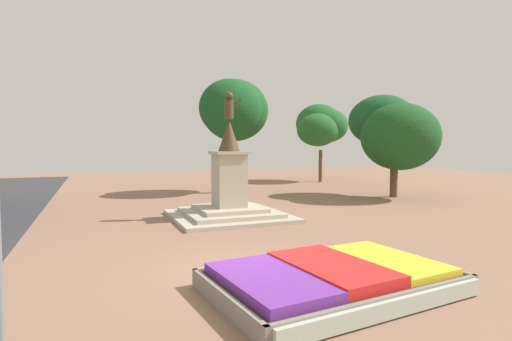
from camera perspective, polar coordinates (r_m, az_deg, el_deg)
ground_plane at (r=9.95m, az=-2.28°, el=-14.22°), size 80.69×80.69×0.00m
flower_planter at (r=8.75m, az=10.81°, el=-15.01°), size 5.32×3.76×0.58m
statue_monument at (r=16.90m, az=-3.84°, el=-3.38°), size 4.72×4.72×5.30m
park_tree_far_left at (r=26.24m, az=-3.29°, el=8.66°), size 4.91×4.75×7.47m
park_tree_behind_statue at (r=35.24m, az=9.27°, el=6.30°), size 4.77×4.98×6.75m
park_tree_far_right at (r=24.93m, az=18.89°, el=5.50°), size 4.54×6.08×6.18m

